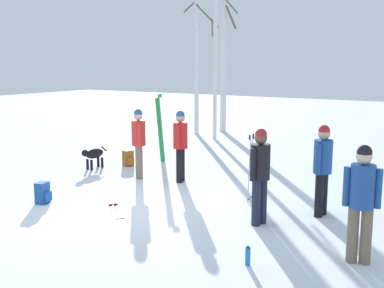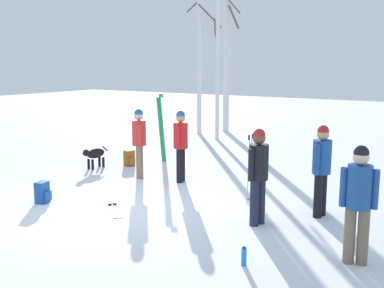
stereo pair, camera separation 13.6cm
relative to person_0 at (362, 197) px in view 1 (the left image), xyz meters
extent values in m
plane|color=white|center=(-4.49, 0.02, -0.98)|extent=(60.00, 60.00, 0.00)
cylinder|color=#72604C|center=(-0.09, -0.02, -0.57)|extent=(0.16, 0.16, 0.82)
cylinder|color=#72604C|center=(0.09, 0.02, -0.57)|extent=(0.16, 0.16, 0.82)
cylinder|color=#1E478C|center=(0.00, 0.00, 0.15)|extent=(0.34, 0.34, 0.62)
sphere|color=beige|center=(0.00, 0.00, 0.57)|extent=(0.22, 0.22, 0.22)
sphere|color=black|center=(0.00, 0.00, 0.63)|extent=(0.21, 0.21, 0.21)
cylinder|color=#1E478C|center=(-0.20, -0.05, 0.13)|extent=(0.10, 0.10, 0.56)
cylinder|color=#1E478C|center=(0.20, 0.05, 0.13)|extent=(0.10, 0.10, 0.56)
cylinder|color=#72604C|center=(-5.87, 2.40, -0.57)|extent=(0.16, 0.16, 0.82)
cylinder|color=#72604C|center=(-5.75, 2.27, -0.57)|extent=(0.16, 0.16, 0.82)
cylinder|color=red|center=(-5.81, 2.33, 0.15)|extent=(0.34, 0.34, 0.62)
sphere|color=beige|center=(-5.81, 2.33, 0.57)|extent=(0.22, 0.22, 0.22)
sphere|color=#265999|center=(-5.81, 2.33, 0.63)|extent=(0.21, 0.21, 0.21)
cylinder|color=red|center=(-5.96, 2.48, 0.13)|extent=(0.10, 0.10, 0.56)
cylinder|color=red|center=(-5.67, 2.18, 0.13)|extent=(0.10, 0.10, 0.56)
cylinder|color=#1E2338|center=(-1.86, 0.85, -0.57)|extent=(0.16, 0.16, 0.82)
cylinder|color=#1E2338|center=(-1.90, 0.67, -0.57)|extent=(0.16, 0.16, 0.82)
cylinder|color=black|center=(-1.88, 0.76, 0.15)|extent=(0.34, 0.34, 0.62)
sphere|color=brown|center=(-1.88, 0.76, 0.57)|extent=(0.22, 0.22, 0.22)
sphere|color=#B22626|center=(-1.88, 0.76, 0.63)|extent=(0.21, 0.21, 0.21)
cylinder|color=black|center=(-1.83, 0.96, 0.13)|extent=(0.10, 0.10, 0.56)
cylinder|color=black|center=(-1.92, 0.55, 0.13)|extent=(0.10, 0.10, 0.56)
cylinder|color=black|center=(-4.75, 2.64, -0.57)|extent=(0.16, 0.16, 0.82)
cylinder|color=black|center=(-4.70, 2.47, -0.57)|extent=(0.16, 0.16, 0.82)
cylinder|color=red|center=(-4.73, 2.55, 0.15)|extent=(0.34, 0.34, 0.62)
sphere|color=tan|center=(-4.73, 2.55, 0.57)|extent=(0.22, 0.22, 0.22)
sphere|color=#265999|center=(-4.73, 2.55, 0.63)|extent=(0.21, 0.21, 0.21)
cylinder|color=red|center=(-4.79, 2.75, 0.13)|extent=(0.10, 0.10, 0.56)
cylinder|color=red|center=(-4.66, 2.35, 0.13)|extent=(0.10, 0.10, 0.56)
cylinder|color=black|center=(-1.10, 1.71, -0.57)|extent=(0.16, 0.16, 0.82)
cylinder|color=black|center=(-1.08, 1.89, -0.57)|extent=(0.16, 0.16, 0.82)
cylinder|color=#1E478C|center=(-1.09, 1.80, 0.15)|extent=(0.34, 0.34, 0.62)
sphere|color=tan|center=(-1.09, 1.80, 0.57)|extent=(0.22, 0.22, 0.22)
sphere|color=#B22626|center=(-1.09, 1.80, 0.63)|extent=(0.21, 0.21, 0.21)
cylinder|color=#1E478C|center=(-1.12, 1.60, 0.13)|extent=(0.10, 0.10, 0.56)
cylinder|color=#1E478C|center=(-1.07, 2.01, 0.13)|extent=(0.10, 0.10, 0.56)
ellipsoid|color=black|center=(-7.49, 2.52, -0.57)|extent=(0.25, 0.61, 0.26)
sphere|color=black|center=(-7.50, 2.19, -0.51)|extent=(0.18, 0.18, 0.18)
ellipsoid|color=black|center=(-7.51, 2.13, -0.53)|extent=(0.07, 0.10, 0.06)
cylinder|color=black|center=(-7.47, 2.87, -0.49)|extent=(0.05, 0.19, 0.17)
cylinder|color=black|center=(-7.42, 2.33, -0.84)|extent=(0.07, 0.07, 0.28)
cylinder|color=black|center=(-7.57, 2.33, -0.84)|extent=(0.07, 0.07, 0.28)
cylinder|color=black|center=(-7.40, 2.72, -0.84)|extent=(0.07, 0.07, 0.28)
cylinder|color=black|center=(-7.55, 2.72, -0.84)|extent=(0.07, 0.07, 0.28)
cube|color=green|center=(-6.52, 4.16, -0.05)|extent=(0.17, 0.16, 1.87)
cube|color=green|center=(-6.52, 4.16, 0.93)|extent=(0.06, 0.06, 0.10)
cube|color=green|center=(-6.48, 4.20, -0.05)|extent=(0.17, 0.16, 1.87)
cube|color=green|center=(-6.48, 4.20, 0.93)|extent=(0.06, 0.06, 0.10)
cube|color=red|center=(-4.76, 0.25, -0.97)|extent=(1.30, 1.13, 0.02)
cube|color=#333338|center=(-4.80, 0.28, -0.95)|extent=(0.13, 0.13, 0.03)
cube|color=red|center=(-4.83, 0.17, -0.97)|extent=(1.30, 1.13, 0.02)
cube|color=#333338|center=(-4.86, 0.21, -0.95)|extent=(0.13, 0.13, 0.03)
cylinder|color=#B2B2BC|center=(-2.60, 2.02, -0.33)|extent=(0.02, 0.10, 1.30)
cylinder|color=black|center=(-2.60, 2.02, 0.37)|extent=(0.04, 0.04, 0.10)
cylinder|color=black|center=(-2.60, 2.02, -0.91)|extent=(0.07, 0.07, 0.01)
cylinder|color=#B2B2BC|center=(-2.60, 1.86, -0.33)|extent=(0.02, 0.10, 1.30)
cylinder|color=black|center=(-2.60, 1.86, 0.37)|extent=(0.04, 0.04, 0.10)
cylinder|color=black|center=(-2.60, 1.86, -0.91)|extent=(0.07, 0.07, 0.01)
cube|color=#1E4C99|center=(-6.13, -0.42, -0.76)|extent=(0.25, 0.30, 0.44)
cube|color=#1E4C99|center=(-6.01, -0.39, -0.83)|extent=(0.10, 0.20, 0.20)
cube|color=black|center=(-6.23, -0.52, -0.76)|extent=(0.03, 0.04, 0.37)
cube|color=black|center=(-6.26, -0.38, -0.76)|extent=(0.03, 0.04, 0.37)
cube|color=#99591E|center=(-6.92, 3.24, -0.76)|extent=(0.27, 0.31, 0.44)
cube|color=#99591E|center=(-6.80, 3.20, -0.83)|extent=(0.12, 0.20, 0.20)
cube|color=black|center=(-7.05, 3.21, -0.76)|extent=(0.03, 0.04, 0.37)
cube|color=black|center=(-7.01, 3.35, -0.76)|extent=(0.03, 0.04, 0.37)
cylinder|color=#1E72BF|center=(-1.30, -0.92, -0.85)|extent=(0.07, 0.07, 0.26)
cylinder|color=black|center=(-1.30, -0.92, -0.71)|extent=(0.05, 0.05, 0.02)
cylinder|color=silver|center=(-8.45, 9.39, 2.10)|extent=(0.18, 0.18, 6.17)
cylinder|color=brown|center=(-7.88, 9.23, 3.58)|extent=(0.38, 1.19, 0.82)
cylinder|color=brown|center=(-8.72, 9.83, 4.29)|extent=(0.96, 0.60, 0.99)
cylinder|color=brown|center=(-7.92, 9.67, 3.18)|extent=(0.65, 1.12, 0.61)
cylinder|color=silver|center=(-7.85, 10.50, 2.80)|extent=(0.25, 0.25, 7.57)
cylinder|color=brown|center=(-7.52, 10.46, 3.62)|extent=(0.18, 0.74, 0.88)
cylinder|color=silver|center=(-7.14, 8.54, 2.55)|extent=(0.14, 0.14, 7.06)
camera|label=1|loc=(1.36, -6.68, 1.85)|focal=44.16mm
camera|label=2|loc=(1.48, -6.61, 1.85)|focal=44.16mm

